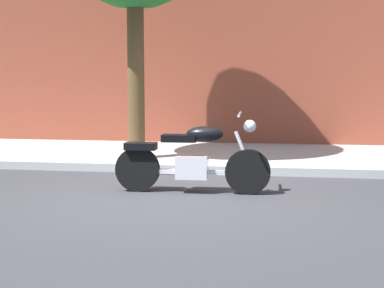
# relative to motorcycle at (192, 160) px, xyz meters

# --- Properties ---
(ground_plane) EXTENTS (60.00, 60.00, 0.00)m
(ground_plane) POSITION_rel_motorcycle_xyz_m (-0.30, -0.33, -0.46)
(ground_plane) COLOR #38383D
(sidewalk) EXTENTS (19.60, 3.32, 0.14)m
(sidewalk) POSITION_rel_motorcycle_xyz_m (-0.30, 3.13, -0.39)
(sidewalk) COLOR #ADADAD
(sidewalk) RESTS_ON ground
(motorcycle) EXTENTS (2.18, 0.70, 1.12)m
(motorcycle) POSITION_rel_motorcycle_xyz_m (0.00, 0.00, 0.00)
(motorcycle) COLOR black
(motorcycle) RESTS_ON ground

